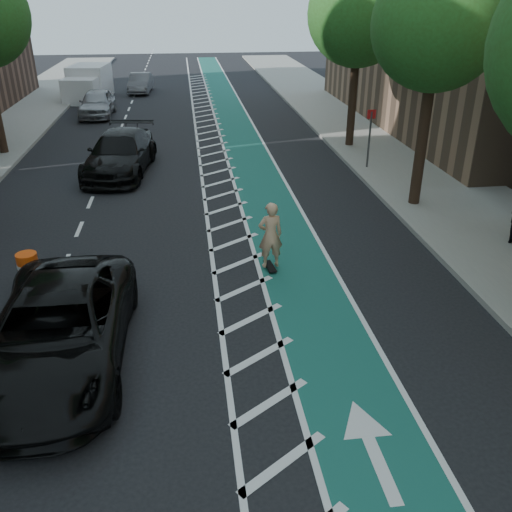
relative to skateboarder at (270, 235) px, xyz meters
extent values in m
plane|color=black|center=(-2.30, -3.78, -0.99)|extent=(120.00, 120.00, 0.00)
cube|color=#1A5B50|center=(0.70, 6.22, -0.98)|extent=(2.00, 90.00, 0.01)
cube|color=silver|center=(-0.80, 6.22, -0.99)|extent=(1.40, 90.00, 0.01)
cube|color=gray|center=(7.20, 6.22, -0.92)|extent=(5.00, 90.00, 0.15)
cube|color=gray|center=(4.75, 6.22, -0.91)|extent=(0.12, 90.00, 0.16)
cylinder|color=#382619|center=(5.60, 4.22, 1.21)|extent=(0.36, 0.36, 4.40)
sphere|color=#274F1A|center=(5.60, 4.22, 4.81)|extent=(4.20, 4.20, 4.20)
cylinder|color=#382619|center=(5.60, 12.22, 1.21)|extent=(0.36, 0.36, 4.40)
sphere|color=#274F1A|center=(5.60, 12.22, 4.81)|extent=(4.20, 4.20, 4.20)
cylinder|color=#4C4C4C|center=(5.30, 8.22, 0.21)|extent=(0.08, 0.08, 2.40)
cube|color=red|center=(5.30, 8.22, 1.31)|extent=(0.35, 0.02, 0.35)
cube|color=black|center=(0.00, 0.00, -0.91)|extent=(0.28, 0.73, 0.03)
cylinder|color=black|center=(-0.10, 0.23, -0.96)|extent=(0.03, 0.06, 0.05)
cylinder|color=black|center=(0.04, 0.24, -0.96)|extent=(0.03, 0.06, 0.05)
cylinder|color=black|center=(-0.04, -0.24, -0.96)|extent=(0.03, 0.06, 0.05)
cylinder|color=black|center=(0.10, -0.23, -0.96)|extent=(0.03, 0.06, 0.05)
imported|color=tan|center=(0.00, 0.00, 0.00)|extent=(0.70, 0.50, 1.79)
imported|color=black|center=(-4.70, -3.50, -0.21)|extent=(2.66, 5.66, 1.56)
imported|color=black|center=(-4.70, 9.22, -0.18)|extent=(2.95, 5.80, 1.61)
imported|color=#98989D|center=(-7.10, 20.69, -0.23)|extent=(1.88, 4.49, 1.52)
imported|color=slate|center=(-5.10, 28.75, -0.32)|extent=(1.66, 4.14, 1.34)
cube|color=white|center=(-8.38, 27.31, 0.07)|extent=(2.71, 3.65, 2.13)
cube|color=white|center=(-8.67, 24.77, -0.19)|extent=(2.31, 1.93, 1.60)
cylinder|color=black|center=(-9.67, 24.46, -0.62)|extent=(0.35, 0.77, 0.75)
cylinder|color=black|center=(-7.77, 24.24, -0.62)|extent=(0.35, 0.77, 0.75)
cylinder|color=black|center=(-9.23, 28.27, -0.62)|extent=(0.35, 0.77, 0.75)
cylinder|color=black|center=(-7.33, 28.05, -0.62)|extent=(0.35, 0.77, 0.75)
cylinder|color=#F64C0C|center=(-6.10, -0.11, -0.55)|extent=(0.51, 0.51, 0.88)
cylinder|color=silver|center=(-6.10, -0.11, -0.70)|extent=(0.52, 0.52, 0.12)
cylinder|color=silver|center=(-6.10, -0.11, -0.42)|extent=(0.52, 0.52, 0.12)
cylinder|color=black|center=(-6.10, -0.11, -0.97)|extent=(0.65, 0.65, 0.04)
cylinder|color=#EF580C|center=(-4.43, 8.04, -0.56)|extent=(0.50, 0.50, 0.87)
cylinder|color=silver|center=(-4.43, 8.04, -0.70)|extent=(0.51, 0.51, 0.12)
cylinder|color=silver|center=(-4.43, 8.04, -0.43)|extent=(0.51, 0.51, 0.12)
cylinder|color=black|center=(-4.43, 8.04, -0.97)|extent=(0.63, 0.63, 0.04)
cylinder|color=#FF4D0D|center=(-4.87, 11.80, -0.47)|extent=(0.60, 0.60, 1.03)
cylinder|color=silver|center=(-4.87, 11.80, -0.65)|extent=(0.61, 0.61, 0.14)
cylinder|color=silver|center=(-4.87, 11.80, -0.33)|extent=(0.61, 0.61, 0.14)
cylinder|color=black|center=(-4.87, 11.80, -0.97)|extent=(0.76, 0.76, 0.05)
camera|label=1|loc=(-2.02, -12.68, 5.70)|focal=38.00mm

